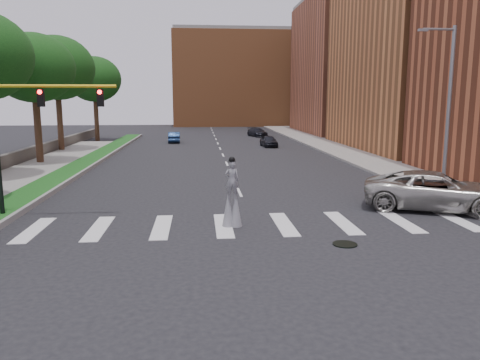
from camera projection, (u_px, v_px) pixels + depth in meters
ground_plane at (257, 231)px, 18.79m from camera, size 160.00×160.00×0.00m
grass_median at (84, 164)px, 37.40m from camera, size 2.00×60.00×0.25m
median_curb at (97, 164)px, 37.49m from camera, size 0.20×60.00×0.28m
sidewalk_right at (355, 154)px, 44.40m from camera, size 5.00×90.00×0.18m
stone_wall at (21, 156)px, 38.81m from camera, size 0.50×56.00×1.10m
manhole at (345, 244)px, 17.09m from camera, size 0.90×0.90×0.04m
building_mid at (434, 33)px, 48.09m from camera, size 16.00×22.00×24.00m
building_far at (356, 68)px, 71.98m from camera, size 16.00×22.00×20.00m
building_backdrop at (239, 80)px, 94.32m from camera, size 26.00×14.00×18.00m
streetlight at (447, 106)px, 24.79m from camera, size 2.05×0.20×9.00m
traffic_signal at (24, 125)px, 20.18m from camera, size 5.30×0.23×6.20m
stilt_performer at (232, 200)px, 19.38m from camera, size 0.84×0.52×2.94m
suv_crossing at (436, 191)px, 22.36m from camera, size 7.28×5.38×1.84m
car_near at (269, 141)px, 52.02m from camera, size 1.79×3.86×1.28m
car_mid at (174, 137)px, 57.04m from camera, size 1.56×4.00×1.30m
car_far at (257, 132)px, 66.11m from camera, size 2.91×4.57×1.23m
tree_3 at (33, 68)px, 36.93m from camera, size 6.42×6.42×10.41m
tree_4 at (56, 68)px, 46.08m from camera, size 7.39×7.39×11.42m
tree_5 at (94, 79)px, 58.19m from camera, size 6.60×6.60×10.49m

